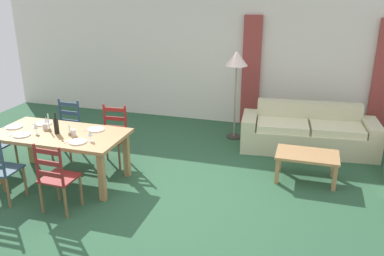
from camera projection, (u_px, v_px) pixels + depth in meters
ground_plane at (163, 192)px, 5.73m from camera, size 9.60×9.60×0.02m
wall_far at (218, 57)px, 8.23m from camera, size 9.60×0.16×2.70m
curtain_panel_left at (251, 72)px, 8.00m from camera, size 0.35×0.08×2.20m
curtain_panel_right at (382, 81)px, 7.35m from camera, size 0.35×0.08×2.20m
dining_table at (60, 138)px, 5.86m from camera, size 1.90×0.96×0.75m
dining_chair_near_left at (0, 169)px, 5.32m from camera, size 0.43×0.41×0.96m
dining_chair_near_right at (57, 178)px, 5.10m from camera, size 0.43×0.41×0.96m
dining_chair_far_left at (67, 129)px, 6.74m from camera, size 0.43×0.41×0.96m
dining_chair_far_right at (113, 136)px, 6.46m from camera, size 0.45×0.43×0.96m
dinner_plate_near_left at (22, 135)px, 5.72m from camera, size 0.24×0.24×0.02m
fork_near_left at (13, 134)px, 5.76m from camera, size 0.03×0.17×0.01m
dinner_plate_near_right at (78, 142)px, 5.48m from camera, size 0.24×0.24×0.02m
fork_near_right at (68, 141)px, 5.52m from camera, size 0.02×0.17×0.01m
dinner_plate_far_left at (44, 124)px, 6.17m from camera, size 0.24×0.24×0.02m
fork_far_left at (35, 123)px, 6.21m from camera, size 0.03×0.17×0.01m
dinner_plate_far_right at (96, 129)px, 5.93m from camera, size 0.24×0.24×0.02m
fork_far_right at (87, 129)px, 5.97m from camera, size 0.03×0.17×0.01m
dinner_plate_head_west at (14, 127)px, 6.03m from camera, size 0.24×0.24×0.02m
fork_head_west at (6, 126)px, 6.08m from camera, size 0.02×0.17×0.01m
wine_bottle at (56, 126)px, 5.76m from camera, size 0.07×0.07×0.32m
wine_glass_near_left at (36, 126)px, 5.76m from camera, size 0.06×0.06×0.16m
wine_glass_near_right at (90, 133)px, 5.49m from camera, size 0.06×0.06×0.16m
wine_glass_far_left at (46, 120)px, 6.00m from camera, size 0.06×0.06×0.16m
coffee_cup_primary at (74, 133)px, 5.71m from camera, size 0.07×0.07×0.09m
coffee_cup_secondary at (45, 126)px, 5.95m from camera, size 0.07×0.07×0.09m
candle_tall at (49, 126)px, 5.87m from camera, size 0.05×0.05×0.26m
candle_short at (70, 132)px, 5.72m from camera, size 0.05×0.05×0.16m
couch at (308, 133)px, 7.08m from camera, size 2.35×1.02×0.80m
coffee_table at (307, 158)px, 5.96m from camera, size 0.90×0.56×0.42m
standing_lamp at (237, 64)px, 7.23m from camera, size 0.40×0.40×1.64m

